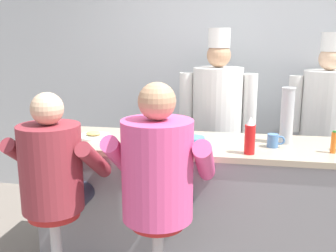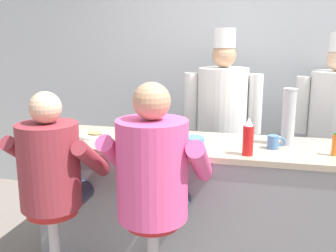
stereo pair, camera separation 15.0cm
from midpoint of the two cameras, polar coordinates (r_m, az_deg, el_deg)
wall_back at (r=4.19m, az=10.57°, el=6.87°), size 10.00×0.06×2.70m
diner_counter at (r=3.04m, az=8.37°, el=-11.74°), size 2.62×0.69×1.01m
ketchup_bottle_red at (r=2.61m, az=13.17°, el=-1.67°), size 0.07×0.07×0.25m
hot_sauce_bottle_orange at (r=2.79m, az=24.45°, el=-2.49°), size 0.03×0.03×0.15m
breakfast_plate at (r=3.08m, az=-9.12°, el=-1.30°), size 0.26×0.26×0.05m
cereal_bowl at (r=2.83m, az=5.21°, el=-2.17°), size 0.16×0.16×0.05m
coffee_mug_white at (r=2.73m, az=-2.34°, el=-2.33°), size 0.13×0.09×0.08m
coffee_mug_blue at (r=2.82m, az=16.57°, el=-2.26°), size 0.12×0.08×0.09m
cup_stack_steel at (r=2.92m, az=18.52°, el=1.26°), size 0.10×0.10×0.41m
diner_seated_maroon at (r=2.65m, az=-14.87°, el=-6.40°), size 0.59×0.58×1.44m
diner_seated_pink at (r=2.40m, az=-0.25°, el=-7.07°), size 0.65×0.64×1.51m
cook_in_whites_near at (r=3.72m, az=8.99°, el=0.99°), size 0.72×0.46×1.84m
cook_in_whites_far at (r=3.98m, az=23.86°, el=0.50°), size 0.71×0.45×1.81m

